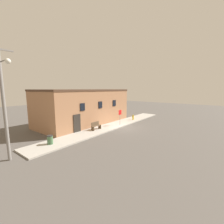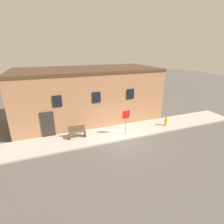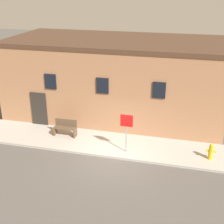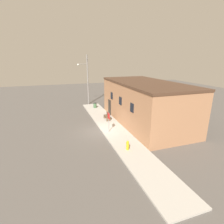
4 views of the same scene
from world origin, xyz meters
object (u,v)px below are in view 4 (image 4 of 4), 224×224
at_px(stop_sign, 109,119).
at_px(trash_bin, 95,105).
at_px(bench, 107,116).
at_px(utility_pole, 87,78).
at_px(fire_hydrant, 128,145).

relative_size(stop_sign, trash_bin, 2.60).
bearing_deg(bench, trash_bin, -178.79).
relative_size(stop_sign, utility_pole, 0.25).
xyz_separation_m(stop_sign, trash_bin, (-9.90, 0.86, -1.06)).
xyz_separation_m(fire_hydrant, trash_bin, (-14.14, 0.53, -0.02)).
bearing_deg(stop_sign, utility_pole, 178.30).
xyz_separation_m(bench, trash_bin, (-6.13, -0.13, -0.05)).
height_order(trash_bin, utility_pole, utility_pole).
bearing_deg(utility_pole, bench, 3.61).
distance_m(stop_sign, bench, 4.03).
relative_size(trash_bin, utility_pole, 0.10).
bearing_deg(trash_bin, fire_hydrant, -2.13).
relative_size(stop_sign, bench, 1.60).
distance_m(trash_bin, utility_pole, 5.22).
relative_size(fire_hydrant, utility_pole, 0.10).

